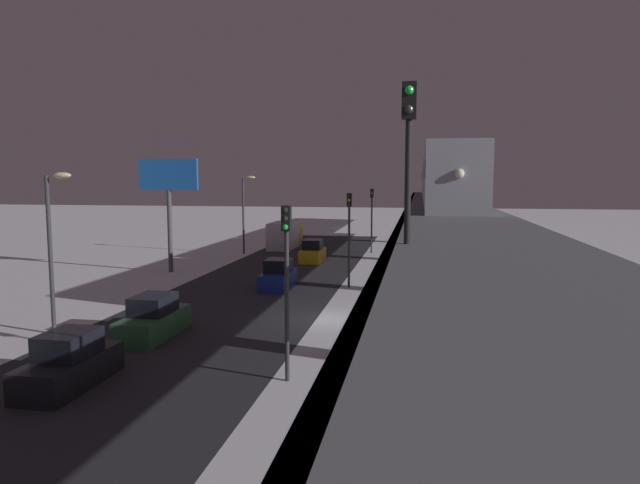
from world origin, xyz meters
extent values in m
plane|color=white|center=(0.00, 0.00, 0.00)|extent=(240.00, 240.00, 0.00)
cube|color=#28282D|center=(5.80, 0.00, 0.00)|extent=(11.00, 88.71, 0.01)
cube|color=slate|center=(-6.63, 0.00, 5.30)|extent=(5.00, 88.71, 0.80)
cube|color=#38383D|center=(-4.25, 0.00, 5.30)|extent=(0.24, 86.94, 0.80)
cylinder|color=slate|center=(-6.63, -36.96, 2.45)|extent=(1.40, 1.40, 4.90)
cylinder|color=slate|center=(-6.63, -22.18, 2.45)|extent=(1.40, 1.40, 4.90)
cylinder|color=slate|center=(-6.63, -7.39, 2.45)|extent=(1.40, 1.40, 4.90)
cylinder|color=slate|center=(-6.63, 7.39, 2.45)|extent=(1.40, 1.40, 4.90)
cube|color=#999EA8|center=(-6.63, -5.79, 7.40)|extent=(2.90, 18.00, 3.40)
cube|color=black|center=(-6.63, -5.79, 7.81)|extent=(2.94, 16.20, 0.90)
cube|color=#999EA8|center=(-6.63, -24.39, 7.40)|extent=(2.90, 18.00, 3.40)
cube|color=black|center=(-6.63, -24.39, 7.81)|extent=(2.94, 16.20, 0.90)
cube|color=#999EA8|center=(-6.63, -42.99, 7.40)|extent=(2.90, 18.00, 3.40)
cube|color=black|center=(-6.63, -42.99, 7.81)|extent=(2.94, 16.20, 0.90)
cube|color=#999EA8|center=(-6.63, -61.59, 7.40)|extent=(2.90, 18.00, 3.40)
cube|color=black|center=(-6.63, -61.59, 7.81)|extent=(2.94, 16.20, 0.90)
sphere|color=white|center=(-6.63, 3.26, 7.57)|extent=(0.44, 0.44, 0.44)
cylinder|color=black|center=(-4.64, 14.55, 7.30)|extent=(0.16, 0.16, 3.20)
cube|color=black|center=(-4.64, 14.55, 9.25)|extent=(0.36, 0.28, 0.90)
sphere|color=#19F23F|center=(-4.64, 14.71, 9.48)|extent=(0.22, 0.22, 0.22)
sphere|color=#333333|center=(-4.64, 14.71, 9.02)|extent=(0.22, 0.22, 0.22)
cube|color=#2D6038|center=(7.20, 4.63, 0.55)|extent=(1.80, 4.62, 1.10)
cube|color=black|center=(7.20, 4.63, 1.54)|extent=(1.58, 2.22, 0.87)
cube|color=gold|center=(4.40, -20.86, 0.55)|extent=(1.80, 4.07, 1.10)
cube|color=black|center=(4.40, -20.86, 1.54)|extent=(1.58, 1.95, 0.87)
cube|color=navy|center=(4.40, -8.14, 0.55)|extent=(1.80, 4.15, 1.10)
cube|color=black|center=(4.40, -8.14, 1.54)|extent=(1.58, 1.99, 0.87)
cube|color=black|center=(7.20, 11.19, 0.55)|extent=(1.80, 4.36, 1.10)
cube|color=black|center=(7.20, 11.19, 1.54)|extent=(1.58, 2.09, 0.87)
cube|color=gold|center=(9.20, -33.30, 1.20)|extent=(2.30, 2.20, 2.40)
cube|color=silver|center=(9.20, -29.50, 1.40)|extent=(2.40, 5.00, 2.80)
cylinder|color=#2D2D2D|center=(-0.30, 9.35, 2.75)|extent=(0.16, 0.16, 5.50)
cube|color=black|center=(-0.30, 9.35, 5.95)|extent=(0.32, 0.32, 0.90)
sphere|color=black|center=(-0.30, 9.53, 6.25)|extent=(0.20, 0.20, 0.20)
sphere|color=black|center=(-0.30, 9.53, 5.95)|extent=(0.20, 0.20, 0.20)
sphere|color=#19E53F|center=(-0.30, 9.53, 5.65)|extent=(0.20, 0.20, 0.20)
cylinder|color=#2D2D2D|center=(-0.30, -9.10, 2.75)|extent=(0.16, 0.16, 5.50)
cube|color=black|center=(-0.30, -9.10, 5.95)|extent=(0.32, 0.32, 0.90)
sphere|color=black|center=(-0.30, -8.92, 6.25)|extent=(0.20, 0.20, 0.20)
sphere|color=yellow|center=(-0.30, -8.92, 5.95)|extent=(0.20, 0.20, 0.20)
sphere|color=black|center=(-0.30, -8.92, 5.65)|extent=(0.20, 0.20, 0.20)
cylinder|color=#2D2D2D|center=(-0.30, -27.55, 2.75)|extent=(0.16, 0.16, 5.50)
cube|color=black|center=(-0.30, -27.55, 5.95)|extent=(0.32, 0.32, 0.90)
sphere|color=black|center=(-0.30, -27.37, 6.25)|extent=(0.20, 0.20, 0.20)
sphere|color=yellow|center=(-0.30, -27.37, 5.95)|extent=(0.20, 0.20, 0.20)
sphere|color=black|center=(-0.30, -27.37, 5.65)|extent=(0.20, 0.20, 0.20)
cylinder|color=#4C4C51|center=(14.43, -13.21, 3.25)|extent=(0.36, 0.36, 6.50)
cube|color=blue|center=(14.43, -13.21, 7.70)|extent=(4.80, 0.30, 2.40)
cylinder|color=#38383D|center=(12.10, 5.00, 3.75)|extent=(0.20, 0.20, 7.50)
ellipsoid|color=#F4E5B2|center=(11.30, 5.00, 7.50)|extent=(0.90, 0.44, 0.30)
cylinder|color=#38383D|center=(12.10, -25.00, 3.75)|extent=(0.20, 0.20, 7.50)
ellipsoid|color=#F4E5B2|center=(11.30, -25.00, 7.50)|extent=(0.90, 0.44, 0.30)
camera|label=1|loc=(-4.94, 29.11, 7.32)|focal=32.21mm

